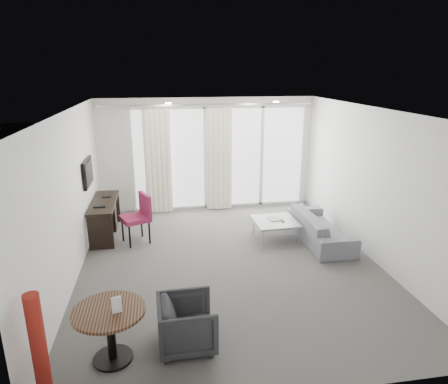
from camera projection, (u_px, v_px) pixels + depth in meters
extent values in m
cube|color=#4F4D4A|center=(230.00, 263.00, 6.89)|extent=(5.00, 6.00, 0.00)
cube|color=white|center=(230.00, 110.00, 6.13)|extent=(5.00, 6.00, 0.00)
cube|color=silver|center=(70.00, 199.00, 6.13)|extent=(0.00, 6.00, 2.60)
cube|color=silver|center=(372.00, 184.00, 6.90)|extent=(0.00, 6.00, 2.60)
cube|color=silver|center=(287.00, 285.00, 3.68)|extent=(5.00, 0.00, 2.60)
cylinder|color=#FFE0B2|center=(168.00, 103.00, 7.50)|extent=(0.12, 0.12, 0.02)
cylinder|color=#FFE0B2|center=(276.00, 102.00, 7.82)|extent=(0.12, 0.12, 0.02)
cylinder|color=maroon|center=(39.00, 350.00, 3.86)|extent=(0.27, 0.27, 1.21)
imported|color=#252528|center=(187.00, 324.00, 4.74)|extent=(0.70, 0.69, 0.62)
imported|color=slate|center=(320.00, 227.00, 7.72)|extent=(0.73, 1.88, 0.55)
cube|color=#4D4D50|center=(212.00, 191.00, 11.20)|extent=(5.60, 3.00, 0.12)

